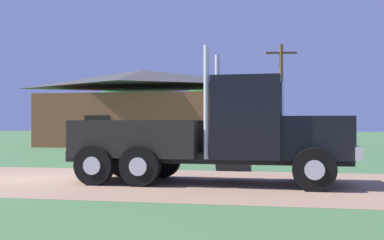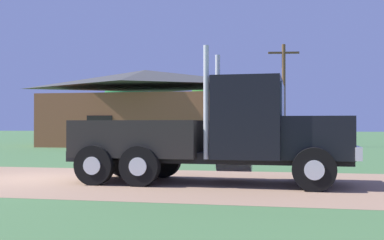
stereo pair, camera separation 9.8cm
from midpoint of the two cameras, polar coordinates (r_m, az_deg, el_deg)
The scene contains 7 objects.
ground_plane at distance 15.02m, azimuth -18.75°, elevation -6.58°, with size 200.00×200.00×0.00m, color #40673A.
dirt_track at distance 15.01m, azimuth -18.75°, elevation -6.56°, with size 120.00×6.94×0.01m, color #927158.
truck_foreground_white at distance 13.16m, azimuth 2.49°, elevation -1.89°, with size 7.72×2.69×3.60m.
shed_building at distance 36.37m, azimuth -5.88°, elevation 1.27°, with size 14.58×8.19×5.66m.
utility_pole_near at distance 35.27m, azimuth 10.36°, elevation 3.24°, with size 2.20×0.45×7.32m.
tree_left at distance 58.27m, azimuth -8.09°, elevation 2.56°, with size 5.28×5.28×7.64m.
tree_mid at distance 50.83m, azimuth 1.30°, elevation 2.62°, with size 3.25×3.25×6.22m.
Camera 1 is at (7.36, -12.97, 1.59)m, focal length 45.44 mm.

